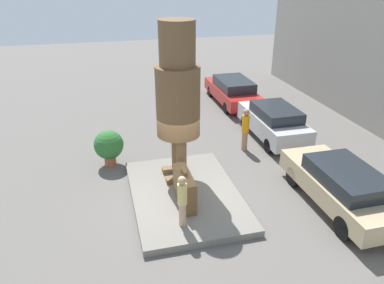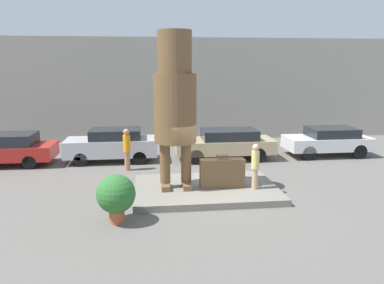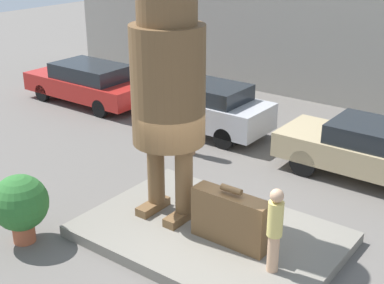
# 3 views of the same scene
# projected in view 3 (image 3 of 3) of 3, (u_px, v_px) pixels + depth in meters

# --- Properties ---
(ground_plane) EXTENTS (60.00, 60.00, 0.00)m
(ground_plane) POSITION_uv_depth(u_px,v_px,m) (210.00, 239.00, 10.86)
(ground_plane) COLOR #605B56
(pedestal) EXTENTS (5.08, 3.48, 0.23)m
(pedestal) POSITION_uv_depth(u_px,v_px,m) (210.00, 234.00, 10.81)
(pedestal) COLOR slate
(pedestal) RESTS_ON ground_plane
(statue_figure) EXTENTS (1.46, 1.46, 5.40)m
(statue_figure) POSITION_uv_depth(u_px,v_px,m) (168.00, 68.00, 10.21)
(statue_figure) COLOR brown
(statue_figure) RESTS_ON pedestal
(giant_suitcase) EXTENTS (1.57, 0.41, 1.20)m
(giant_suitcase) POSITION_uv_depth(u_px,v_px,m) (230.00, 218.00, 10.15)
(giant_suitcase) COLOR brown
(giant_suitcase) RESTS_ON pedestal
(tourist) EXTENTS (0.27, 0.27, 1.61)m
(tourist) POSITION_uv_depth(u_px,v_px,m) (275.00, 227.00, 9.17)
(tourist) COLOR tan
(tourist) RESTS_ON pedestal
(parked_car_red) EXTENTS (4.78, 1.83, 1.46)m
(parked_car_red) POSITION_uv_depth(u_px,v_px,m) (88.00, 82.00, 18.91)
(parked_car_red) COLOR #B2231E
(parked_car_red) RESTS_ON ground_plane
(parked_car_silver) EXTENTS (4.25, 1.72, 1.56)m
(parked_car_silver) POSITION_uv_depth(u_px,v_px,m) (204.00, 106.00, 16.25)
(parked_car_silver) COLOR #B7B7BC
(parked_car_silver) RESTS_ON ground_plane
(parked_car_tan) EXTENTS (4.74, 1.80, 1.46)m
(parked_car_tan) POSITION_uv_depth(u_px,v_px,m) (377.00, 151.00, 13.09)
(parked_car_tan) COLOR tan
(parked_car_tan) RESTS_ON ground_plane
(planter_pot) EXTENTS (1.13, 1.13, 1.44)m
(planter_pot) POSITION_uv_depth(u_px,v_px,m) (20.00, 204.00, 10.49)
(planter_pot) COLOR #AD5638
(planter_pot) RESTS_ON ground_plane
(worker_hivis) EXTENTS (0.31, 0.31, 1.83)m
(worker_hivis) POSITION_uv_depth(u_px,v_px,m) (191.00, 120.00, 14.54)
(worker_hivis) COLOR #A87A56
(worker_hivis) RESTS_ON ground_plane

